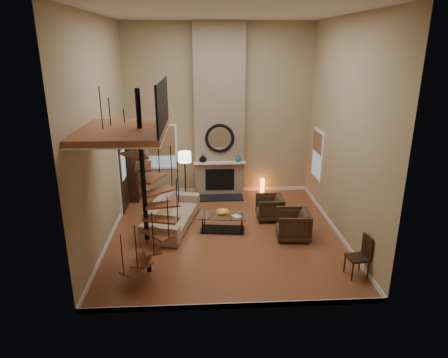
{
  "coord_description": "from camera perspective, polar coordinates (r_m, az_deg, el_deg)",
  "views": [
    {
      "loc": [
        -0.58,
        -9.74,
        4.83
      ],
      "look_at": [
        0.0,
        0.4,
        1.4
      ],
      "focal_mm": 32.22,
      "sensor_mm": 36.0,
      "label": 1
    }
  ],
  "objects": [
    {
      "name": "mantel",
      "position": [
        13.06,
        -0.6,
        2.3
      ],
      "size": [
        1.7,
        0.18,
        0.06
      ],
      "primitive_type": "cube",
      "color": "white",
      "rests_on": "chimney_breast"
    },
    {
      "name": "book",
      "position": [
        10.74,
        1.71,
        -5.34
      ],
      "size": [
        0.29,
        0.31,
        0.02
      ],
      "primitive_type": "imported",
      "rotation": [
        0.0,
        0.0,
        0.51
      ],
      "color": "gray",
      "rests_on": "coffee_table"
    },
    {
      "name": "mirror_disc",
      "position": [
        12.93,
        -0.62,
        5.79
      ],
      "size": [
        0.8,
        0.01,
        0.8
      ],
      "primitive_type": "cylinder",
      "rotation": [
        1.57,
        0.0,
        0.0
      ],
      "color": "white",
      "rests_on": "chimney_breast"
    },
    {
      "name": "chimney_breast",
      "position": [
        12.98,
        -0.68,
        9.44
      ],
      "size": [
        1.6,
        0.38,
        5.5
      ],
      "primitive_type": "cube",
      "color": "#8E765C",
      "rests_on": "ground"
    },
    {
      "name": "right_wall",
      "position": [
        10.58,
        16.68,
        6.54
      ],
      "size": [
        0.02,
        6.5,
        5.5
      ],
      "primitive_type": "cube",
      "color": "tan",
      "rests_on": "ground"
    },
    {
      "name": "mirror_frame",
      "position": [
        12.92,
        -0.62,
        5.78
      ],
      "size": [
        0.94,
        0.1,
        0.94
      ],
      "primitive_type": "torus",
      "rotation": [
        1.57,
        0.0,
        0.0
      ],
      "color": "black",
      "rests_on": "chimney_breast"
    },
    {
      "name": "baseboard_back",
      "position": [
        13.84,
        -0.67,
        -1.5
      ],
      "size": [
        6.0,
        0.02,
        0.12
      ],
      "primitive_type": "cube",
      "color": "white",
      "rests_on": "ground"
    },
    {
      "name": "accent_lamp",
      "position": [
        13.68,
        5.45,
        -0.99
      ],
      "size": [
        0.14,
        0.14,
        0.51
      ],
      "primitive_type": "cylinder",
      "color": "orange",
      "rests_on": "ground"
    },
    {
      "name": "left_wall",
      "position": [
        10.25,
        -16.96,
        6.14
      ],
      "size": [
        0.02,
        6.5,
        5.5
      ],
      "primitive_type": "cube",
      "color": "tan",
      "rests_on": "ground"
    },
    {
      "name": "window_back",
      "position": [
        13.42,
        -8.85,
        4.6
      ],
      "size": [
        1.02,
        0.06,
        1.52
      ],
      "color": "white",
      "rests_on": "back_wall"
    },
    {
      "name": "entry_door",
      "position": [
        12.37,
        -14.17,
        0.28
      ],
      "size": [
        0.1,
        1.05,
        2.16
      ],
      "color": "white",
      "rests_on": "ground"
    },
    {
      "name": "coffee_table",
      "position": [
        10.93,
        -0.2,
        -5.92
      ],
      "size": [
        1.35,
        0.8,
        0.47
      ],
      "color": "silver",
      "rests_on": "ground"
    },
    {
      "name": "ceiling",
      "position": [
        9.78,
        0.14,
        22.56
      ],
      "size": [
        6.0,
        6.5,
        0.01
      ],
      "primitive_type": "cube",
      "color": "silver",
      "rests_on": "back_wall"
    },
    {
      "name": "side_chair",
      "position": [
        9.3,
        18.91,
        -10.02
      ],
      "size": [
        0.47,
        0.46,
        0.93
      ],
      "color": "black",
      "rests_on": "ground"
    },
    {
      "name": "hutch",
      "position": [
        13.28,
        -12.79,
        1.2
      ],
      "size": [
        0.42,
        0.9,
        2.0
      ],
      "primitive_type": "cube",
      "color": "black",
      "rests_on": "ground"
    },
    {
      "name": "sofa",
      "position": [
        11.23,
        -7.43,
        -4.76
      ],
      "size": [
        1.55,
        2.75,
        0.76
      ],
      "primitive_type": "imported",
      "rotation": [
        0.0,
        0.0,
        1.35
      ],
      "color": "tan",
      "rests_on": "ground"
    },
    {
      "name": "hearth",
      "position": [
        13.23,
        -0.54,
        -2.66
      ],
      "size": [
        1.5,
        0.6,
        0.04
      ],
      "primitive_type": "cube",
      "color": "black",
      "rests_on": "ground"
    },
    {
      "name": "floor_lamp",
      "position": [
        12.36,
        -5.59,
        2.53
      ],
      "size": [
        0.39,
        0.39,
        1.71
      ],
      "color": "black",
      "rests_on": "ground"
    },
    {
      "name": "vase_left",
      "position": [
        13.04,
        -3.02,
        2.95
      ],
      "size": [
        0.24,
        0.24,
        0.25
      ],
      "primitive_type": "imported",
      "color": "black",
      "rests_on": "mantel"
    },
    {
      "name": "bowl",
      "position": [
        10.88,
        -0.22,
        -4.79
      ],
      "size": [
        0.37,
        0.37,
        0.09
      ],
      "primitive_type": "imported",
      "color": "orange",
      "rests_on": "coffee_table"
    },
    {
      "name": "window_right",
      "position": [
        12.68,
        13.15,
        3.53
      ],
      "size": [
        0.06,
        1.02,
        1.52
      ],
      "color": "white",
      "rests_on": "right_wall"
    },
    {
      "name": "back_wall",
      "position": [
        13.17,
        -0.72,
        9.57
      ],
      "size": [
        6.0,
        0.02,
        5.5
      ],
      "primitive_type": "cube",
      "color": "tan",
      "rests_on": "ground"
    },
    {
      "name": "loft",
      "position": [
        8.23,
        -13.57,
        6.97
      ],
      "size": [
        1.7,
        2.2,
        1.09
      ],
      "color": "#985131",
      "rests_on": "left_wall"
    },
    {
      "name": "vase_right",
      "position": [
        13.1,
        2.02,
        2.95
      ],
      "size": [
        0.2,
        0.2,
        0.21
      ],
      "primitive_type": "imported",
      "color": "#1C5F63",
      "rests_on": "mantel"
    },
    {
      "name": "armchair_near",
      "position": [
        11.67,
        6.84,
        -4.04
      ],
      "size": [
        0.77,
        0.75,
        0.7
      ],
      "primitive_type": "imported",
      "rotation": [
        0.0,
        0.0,
        -1.58
      ],
      "color": "#402D1D",
      "rests_on": "ground"
    },
    {
      "name": "ground",
      "position": [
        10.89,
        0.12,
        -7.7
      ],
      "size": [
        6.0,
        6.5,
        0.01
      ],
      "primitive_type": "cube",
      "color": "#9F5A33",
      "rests_on": "ground"
    },
    {
      "name": "front_wall",
      "position": [
        6.84,
        1.74,
        0.95
      ],
      "size": [
        6.0,
        0.02,
        5.5
      ],
      "primitive_type": "cube",
      "color": "tan",
      "rests_on": "ground"
    },
    {
      "name": "baseboard_right",
      "position": [
        11.42,
        15.39,
        -6.76
      ],
      "size": [
        0.02,
        6.5,
        0.12
      ],
      "primitive_type": "cube",
      "color": "white",
      "rests_on": "ground"
    },
    {
      "name": "baseboard_left",
      "position": [
        11.11,
        -15.6,
        -7.51
      ],
      "size": [
        0.02,
        6.5,
        0.12
      ],
      "primitive_type": "cube",
      "color": "white",
      "rests_on": "ground"
    },
    {
      "name": "baseboard_front",
      "position": [
        8.08,
        1.54,
        -17.51
      ],
      "size": [
        6.0,
        0.02,
        0.12
      ],
      "primitive_type": "cube",
      "color": "white",
      "rests_on": "ground"
    },
    {
      "name": "firebox",
      "position": [
        13.32,
        -0.6,
        -0.09
      ],
      "size": [
        0.95,
        0.02,
        0.72
      ],
      "primitive_type": "cube",
      "color": "black",
      "rests_on": "chimney_breast"
    },
    {
      "name": "spiral_stair",
      "position": [
        8.6,
        -11.1,
        -2.47
      ],
      "size": [
        1.47,
        1.47,
        4.06
      ],
      "color": "black",
      "rests_on": "ground"
    },
    {
      "name": "armchair_far",
      "position": [
        10.68,
        10.19,
        -6.43
      ],
      "size": [
        0.94,
        0.92,
        0.79
      ],
      "primitive_type": "imported",
      "rotation": [
        0.0,
        0.0,
        -1.66
      ],
      "color": "#402D1D",
      "rests_on": "ground"
    }
  ]
}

